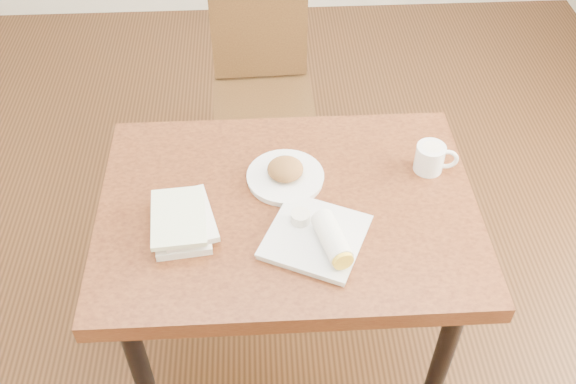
{
  "coord_description": "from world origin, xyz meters",
  "views": [
    {
      "loc": [
        -0.07,
        -1.32,
        2.13
      ],
      "look_at": [
        0.0,
        0.0,
        0.8
      ],
      "focal_mm": 40.0,
      "sensor_mm": 36.0,
      "label": 1
    }
  ],
  "objects_px": {
    "plate_scone": "(285,174)",
    "chair_far": "(262,80)",
    "coffee_mug": "(431,158)",
    "plate_burrito": "(320,237)",
    "book_stack": "(182,221)",
    "table": "(288,223)"
  },
  "relations": [
    {
      "from": "table",
      "to": "chair_far",
      "type": "relative_size",
      "value": 1.18
    },
    {
      "from": "book_stack",
      "to": "plate_scone",
      "type": "bearing_deg",
      "value": 31.06
    },
    {
      "from": "chair_far",
      "to": "plate_scone",
      "type": "height_order",
      "value": "chair_far"
    },
    {
      "from": "table",
      "to": "book_stack",
      "type": "relative_size",
      "value": 4.42
    },
    {
      "from": "coffee_mug",
      "to": "book_stack",
      "type": "xyz_separation_m",
      "value": [
        -0.76,
        -0.21,
        -0.02
      ]
    },
    {
      "from": "table",
      "to": "chair_far",
      "type": "distance_m",
      "value": 0.93
    },
    {
      "from": "plate_burrito",
      "to": "table",
      "type": "bearing_deg",
      "value": 117.38
    },
    {
      "from": "table",
      "to": "book_stack",
      "type": "xyz_separation_m",
      "value": [
        -0.31,
        -0.08,
        0.12
      ]
    },
    {
      "from": "chair_far",
      "to": "plate_burrito",
      "type": "xyz_separation_m",
      "value": [
        0.14,
        -1.08,
        0.23
      ]
    },
    {
      "from": "plate_scone",
      "to": "book_stack",
      "type": "xyz_separation_m",
      "value": [
        -0.3,
        -0.18,
        0.01
      ]
    },
    {
      "from": "chair_far",
      "to": "book_stack",
      "type": "distance_m",
      "value": 1.06
    },
    {
      "from": "table",
      "to": "chair_far",
      "type": "height_order",
      "value": "chair_far"
    },
    {
      "from": "plate_scone",
      "to": "chair_far",
      "type": "bearing_deg",
      "value": 94.06
    },
    {
      "from": "chair_far",
      "to": "plate_burrito",
      "type": "bearing_deg",
      "value": -82.47
    },
    {
      "from": "coffee_mug",
      "to": "book_stack",
      "type": "relative_size",
      "value": 0.53
    },
    {
      "from": "plate_scone",
      "to": "plate_burrito",
      "type": "xyz_separation_m",
      "value": [
        0.08,
        -0.26,
        0.0
      ]
    },
    {
      "from": "book_stack",
      "to": "coffee_mug",
      "type": "bearing_deg",
      "value": 15.35
    },
    {
      "from": "table",
      "to": "plate_burrito",
      "type": "height_order",
      "value": "plate_burrito"
    },
    {
      "from": "coffee_mug",
      "to": "plate_scone",
      "type": "bearing_deg",
      "value": -176.8
    },
    {
      "from": "plate_burrito",
      "to": "book_stack",
      "type": "height_order",
      "value": "plate_burrito"
    },
    {
      "from": "coffee_mug",
      "to": "plate_burrito",
      "type": "bearing_deg",
      "value": -142.14
    },
    {
      "from": "chair_far",
      "to": "coffee_mug",
      "type": "relative_size",
      "value": 7.08
    }
  ]
}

